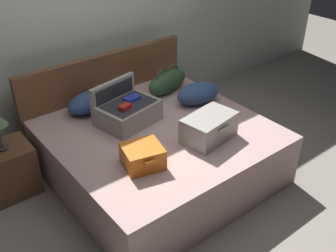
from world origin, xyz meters
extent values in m
plane|color=gray|center=(0.00, 0.00, 0.00)|extent=(12.00, 12.00, 0.00)
cube|color=#B7C1B2|center=(0.00, 1.65, 1.30)|extent=(8.00, 0.10, 2.60)
cube|color=#BC9993|center=(0.00, 0.40, 0.26)|extent=(1.87, 1.80, 0.52)
cube|color=brown|center=(0.00, 1.34, 0.48)|extent=(1.91, 0.08, 0.96)
cube|color=gray|center=(-0.14, 0.66, 0.62)|extent=(0.59, 0.47, 0.20)
cube|color=#28282D|center=(-0.14, 0.66, 0.65)|extent=(0.52, 0.41, 0.14)
cube|color=#B21E19|center=(-0.23, 0.60, 0.74)|extent=(0.13, 0.10, 0.05)
cube|color=#1E33A5|center=(-0.07, 0.72, 0.73)|extent=(0.15, 0.11, 0.03)
cube|color=gray|center=(-0.19, 0.87, 0.71)|extent=(0.53, 0.15, 0.37)
cube|color=#28282D|center=(-0.18, 0.84, 0.71)|extent=(0.44, 0.10, 0.31)
cube|color=gray|center=(0.25, 0.01, 0.60)|extent=(0.51, 0.37, 0.16)
cube|color=#28282D|center=(0.25, 0.01, 0.63)|extent=(0.45, 0.32, 0.11)
cube|color=black|center=(0.18, -0.04, 0.70)|extent=(0.12, 0.12, 0.05)
cube|color=#1E33A5|center=(0.32, 0.05, 0.71)|extent=(0.13, 0.07, 0.06)
cube|color=gray|center=(0.25, 0.01, 0.72)|extent=(0.51, 0.37, 0.06)
cube|color=gray|center=(0.28, -0.15, 0.69)|extent=(0.14, 0.05, 0.02)
cube|color=#D16619|center=(-0.43, 0.05, 0.59)|extent=(0.36, 0.34, 0.13)
cube|color=#28282D|center=(-0.43, 0.05, 0.61)|extent=(0.32, 0.30, 0.09)
cube|color=#B21E19|center=(-0.49, 0.03, 0.66)|extent=(0.13, 0.11, 0.03)
cube|color=#D16619|center=(-0.43, 0.05, 0.67)|extent=(0.36, 0.34, 0.05)
cube|color=#D16619|center=(-0.47, -0.10, 0.65)|extent=(0.09, 0.05, 0.02)
ellipsoid|color=#2D4C2D|center=(0.54, 0.95, 0.64)|extent=(0.58, 0.32, 0.24)
torus|color=#2D4C2D|center=(0.46, 0.94, 0.71)|extent=(0.21, 0.06, 0.22)
torus|color=#2D4C2D|center=(0.62, 0.97, 0.71)|extent=(0.21, 0.06, 0.22)
ellipsoid|color=navy|center=(-0.31, 1.10, 0.62)|extent=(0.53, 0.36, 0.19)
ellipsoid|color=navy|center=(0.62, 0.56, 0.63)|extent=(0.50, 0.33, 0.22)
cube|color=brown|center=(-1.22, 1.05, 0.24)|extent=(0.44, 0.40, 0.47)
cylinder|color=#3F3833|center=(-1.22, 1.05, 0.48)|extent=(0.11, 0.11, 0.02)
cylinder|color=#4C443D|center=(-1.22, 1.05, 0.60)|extent=(0.02, 0.02, 0.22)
camera|label=1|loc=(-1.85, -2.08, 2.45)|focal=42.47mm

